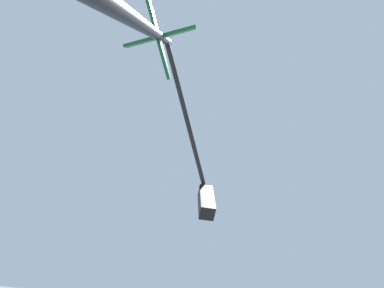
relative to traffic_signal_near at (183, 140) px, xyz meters
The scene contains 1 object.
traffic_signal_near is the anchor object (origin of this frame).
Camera 1 is at (-6.44, -7.28, 1.50)m, focal length 21.14 mm.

